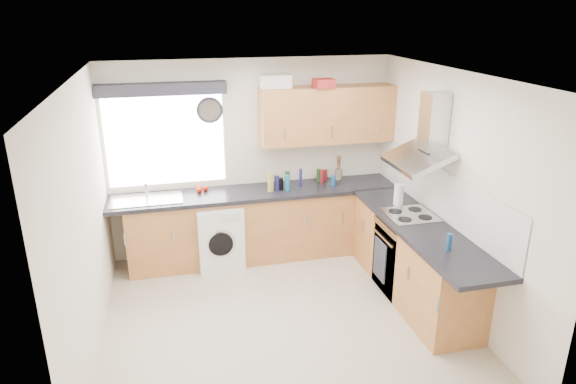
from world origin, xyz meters
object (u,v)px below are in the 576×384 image
object	(u,v)px
oven	(406,255)
upper_cabinets	(327,115)
washing_machine	(218,235)
extractor_hood	(425,139)

from	to	relation	value
oven	upper_cabinets	world-z (taller)	upper_cabinets
oven	upper_cabinets	xyz separation A→B (m)	(-0.55, 1.32, 1.38)
oven	washing_machine	distance (m)	2.29
extractor_hood	upper_cabinets	world-z (taller)	upper_cabinets
extractor_hood	washing_machine	xyz separation A→B (m)	(-2.11, 1.10, -1.36)
oven	upper_cabinets	distance (m)	1.99
upper_cabinets	washing_machine	bearing A→B (deg)	-171.23
upper_cabinets	washing_machine	world-z (taller)	upper_cabinets
upper_cabinets	oven	bearing A→B (deg)	-67.46
washing_machine	upper_cabinets	bearing A→B (deg)	4.28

